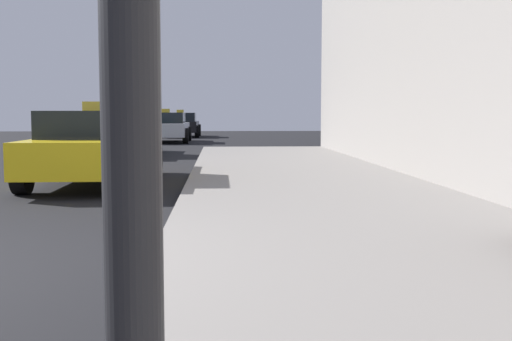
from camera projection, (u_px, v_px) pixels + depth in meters
sidewalk at (413, 265)px, 4.81m from camera, size 4.00×32.00×0.15m
car_yellow at (97, 147)px, 10.96m from camera, size 1.95×4.41×1.43m
car_green at (116, 133)px, 18.77m from camera, size 1.93×4.47×1.27m
car_silver at (166, 127)px, 27.02m from camera, size 2.02×4.22×1.43m
car_black at (180, 125)px, 33.32m from camera, size 2.04×4.23×1.43m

